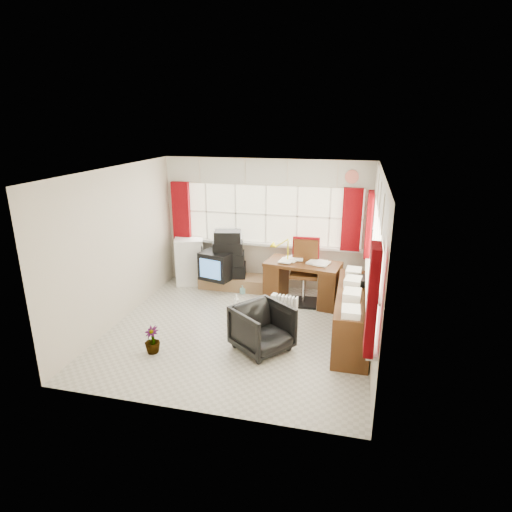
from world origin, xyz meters
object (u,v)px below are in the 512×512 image
at_px(credenza, 353,314).
at_px(mini_fridge, 190,260).
at_px(task_chair, 305,269).
at_px(office_chair, 262,328).
at_px(radiator, 286,315).
at_px(tv_bench, 236,282).
at_px(desk, 303,280).
at_px(crt_tv, 218,265).
at_px(desk_lamp, 288,246).

bearing_deg(credenza, mini_fridge, 153.87).
relative_size(task_chair, office_chair, 1.59).
relative_size(radiator, tv_bench, 0.40).
height_order(desk, radiator, desk).
relative_size(desk, mini_fridge, 1.50).
relative_size(credenza, crt_tv, 2.85).
height_order(desk, mini_fridge, mini_fridge).
bearing_deg(desk, credenza, -51.66).
xyz_separation_m(radiator, tv_bench, (-1.25, 1.47, -0.10)).
bearing_deg(radiator, office_chair, -106.95).
relative_size(desk, desk_lamp, 3.32).
xyz_separation_m(desk, desk_lamp, (-0.28, -0.00, 0.63)).
distance_m(desk, tv_bench, 1.45).
height_order(desk_lamp, credenza, desk_lamp).
bearing_deg(office_chair, desk_lamp, 36.09).
bearing_deg(radiator, desk, 84.18).
distance_m(desk, credenza, 1.47).
xyz_separation_m(desk_lamp, crt_tv, (-1.38, 0.18, -0.53)).
height_order(desk_lamp, mini_fridge, desk_lamp).
xyz_separation_m(credenza, crt_tv, (-2.57, 1.34, 0.12)).
bearing_deg(radiator, mini_fridge, 145.27).
relative_size(task_chair, tv_bench, 0.84).
distance_m(task_chair, office_chair, 1.93).
distance_m(desk_lamp, mini_fridge, 2.20).
xyz_separation_m(crt_tv, mini_fridge, (-0.69, 0.26, -0.05)).
xyz_separation_m(radiator, mini_fridge, (-2.24, 1.55, 0.24)).
relative_size(crt_tv, mini_fridge, 0.75).
distance_m(office_chair, mini_fridge, 3.04).
distance_m(office_chair, credenza, 1.41).
relative_size(credenza, mini_fridge, 2.14).
bearing_deg(mini_fridge, desk_lamp, -12.23).
height_order(task_chair, radiator, task_chair).
height_order(desk_lamp, task_chair, task_chair).
distance_m(tv_bench, mini_fridge, 1.04).
distance_m(radiator, mini_fridge, 2.73).
relative_size(office_chair, crt_tv, 1.06).
bearing_deg(crt_tv, desk, -6.27).
relative_size(radiator, mini_fridge, 0.60).
xyz_separation_m(radiator, crt_tv, (-1.55, 1.29, 0.29)).
bearing_deg(task_chair, radiator, -96.88).
height_order(radiator, credenza, credenza).
bearing_deg(desk, tv_bench, 165.00).
bearing_deg(credenza, tv_bench, 146.30).
bearing_deg(desk_lamp, desk, 0.53).
xyz_separation_m(desk, tv_bench, (-1.37, 0.37, -0.30)).
height_order(office_chair, tv_bench, office_chair).
bearing_deg(mini_fridge, office_chair, -48.30).
bearing_deg(desk, task_chair, 63.83).
distance_m(task_chair, tv_bench, 1.51).
relative_size(desk_lamp, task_chair, 0.36).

